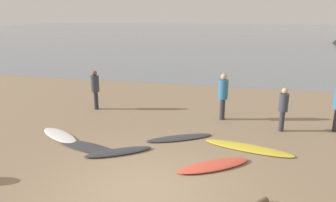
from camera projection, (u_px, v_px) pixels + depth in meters
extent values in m
cube|color=#8C7559|center=(200.00, 92.00, 16.54)|extent=(120.00, 120.00, 0.20)
cube|color=slate|center=(233.00, 32.00, 64.48)|extent=(140.00, 100.00, 0.01)
ellipsoid|color=white|center=(60.00, 135.00, 10.38)|extent=(1.94, 1.49, 0.09)
ellipsoid|color=#333338|center=(88.00, 147.00, 9.50)|extent=(2.30, 1.13, 0.06)
ellipsoid|color=#333338|center=(119.00, 152.00, 9.15)|extent=(1.91, 1.45, 0.09)
ellipsoid|color=#333338|center=(180.00, 138.00, 10.20)|extent=(2.17, 1.50, 0.07)
ellipsoid|color=#D84C38|center=(214.00, 165.00, 8.33)|extent=(2.07, 1.67, 0.10)
ellipsoid|color=yellow|center=(248.00, 148.00, 9.44)|extent=(2.76, 1.20, 0.07)
cylinder|color=#2D2D38|center=(336.00, 120.00, 10.76)|extent=(0.20, 0.20, 0.82)
cylinder|color=#2D2D38|center=(96.00, 100.00, 13.25)|extent=(0.18, 0.18, 0.77)
cylinder|color=#333842|center=(95.00, 84.00, 13.05)|extent=(0.34, 0.34, 0.67)
sphere|color=brown|center=(94.00, 73.00, 12.93)|extent=(0.22, 0.22, 0.22)
cylinder|color=#2D2D38|center=(282.00, 121.00, 10.79)|extent=(0.17, 0.17, 0.71)
cylinder|color=#333842|center=(284.00, 103.00, 10.61)|extent=(0.31, 0.31, 0.62)
sphere|color=tan|center=(285.00, 91.00, 10.50)|extent=(0.20, 0.20, 0.20)
cylinder|color=#2D2D38|center=(222.00, 109.00, 11.96)|extent=(0.20, 0.20, 0.83)
cylinder|color=teal|center=(223.00, 89.00, 11.75)|extent=(0.36, 0.36, 0.72)
sphere|color=tan|center=(224.00, 77.00, 11.62)|extent=(0.23, 0.23, 0.23)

